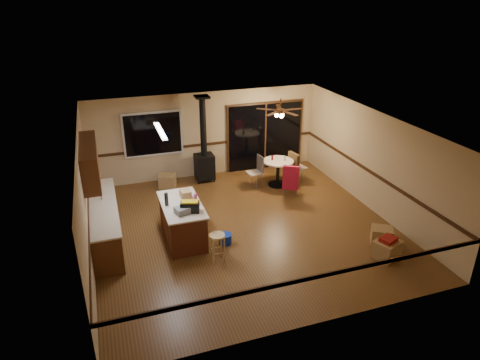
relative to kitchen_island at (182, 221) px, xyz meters
name	(u,v)px	position (x,y,z in m)	size (l,w,h in m)	color
floor	(244,228)	(1.50, 0.00, -0.45)	(7.00, 7.00, 0.00)	brown
ceiling	(244,125)	(1.50, 0.00, 2.15)	(7.00, 7.00, 0.00)	silver
wall_back	(206,135)	(1.50, 3.50, 0.85)	(7.00, 7.00, 0.00)	tan
wall_front	(315,263)	(1.50, -3.50, 0.85)	(7.00, 7.00, 0.00)	tan
wall_left	(86,201)	(-2.00, 0.00, 0.85)	(7.00, 7.00, 0.00)	tan
wall_right	(373,161)	(5.00, 0.00, 0.85)	(7.00, 7.00, 0.00)	tan
chair_rail	(244,191)	(1.50, 0.00, 0.55)	(7.00, 7.00, 0.08)	#371E0D
window	(153,134)	(-0.10, 3.45, 1.05)	(1.72, 0.10, 1.32)	black
sliding_door	(265,137)	(3.40, 3.45, 0.60)	(2.52, 0.10, 2.10)	black
lower_cabinets	(105,224)	(-1.70, 0.50, -0.02)	(0.60, 3.00, 0.86)	#552D15
countertop	(102,206)	(-1.70, 0.50, 0.43)	(0.64, 3.04, 0.04)	beige
upper_cabinets	(90,161)	(-1.83, 0.70, 1.45)	(0.35, 2.00, 0.80)	#552D15
kitchen_island	(182,221)	(0.00, 0.00, 0.00)	(0.88, 1.68, 0.90)	#522314
wood_stove	(204,158)	(1.30, 3.05, 0.28)	(0.55, 0.50, 2.52)	black
ceiling_fan	(280,112)	(3.26, 2.03, 1.76)	(0.24, 0.24, 0.55)	brown
fluorescent_strip	(160,131)	(-0.30, 0.30, 2.11)	(0.10, 1.20, 0.04)	white
toolbox_grey	(186,209)	(0.01, -0.42, 0.52)	(0.46, 0.26, 0.14)	slate
toolbox_black	(190,207)	(0.11, -0.41, 0.56)	(0.41, 0.21, 0.22)	black
toolbox_yellow_lid	(190,202)	(0.11, -0.41, 0.69)	(0.36, 0.19, 0.03)	gold
box_on_island	(185,194)	(0.16, 0.27, 0.55)	(0.22, 0.30, 0.20)	#997444
bottle_dark	(166,199)	(-0.32, 0.05, 0.60)	(0.09, 0.09, 0.30)	black
bottle_pink	(196,198)	(0.32, -0.05, 0.56)	(0.07, 0.07, 0.23)	#D84C8C
bottle_white	(184,193)	(0.15, 0.38, 0.53)	(0.05, 0.05, 0.16)	white
bar_stool	(217,247)	(0.52, -1.08, -0.15)	(0.34, 0.34, 0.61)	tan
blue_bucket	(225,239)	(0.87, -0.53, -0.33)	(0.29, 0.29, 0.24)	#0C2BB0
dining_table	(278,168)	(3.26, 2.03, 0.08)	(0.90, 0.90, 0.78)	black
glass_red	(272,158)	(3.11, 2.13, 0.40)	(0.06, 0.06, 0.15)	#590C14
glass_cream	(285,158)	(3.44, 1.98, 0.40)	(0.06, 0.06, 0.14)	beige
chair_left	(258,168)	(2.66, 2.14, 0.14)	(0.44, 0.44, 0.51)	tan
chair_near	(291,178)	(3.27, 1.17, 0.14)	(0.59, 0.61, 0.70)	tan
chair_right	(294,164)	(3.78, 2.04, 0.14)	(0.54, 0.51, 0.70)	tan
box_under_window	(167,181)	(0.14, 2.94, -0.26)	(0.48, 0.38, 0.38)	#997444
box_corner_a	(387,249)	(4.02, -2.17, -0.25)	(0.53, 0.44, 0.40)	#997444
box_corner_b	(382,235)	(4.27, -1.64, -0.26)	(0.46, 0.40, 0.38)	#997444
box_small_red	(388,239)	(4.02, -2.17, -0.01)	(0.33, 0.28, 0.09)	maroon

